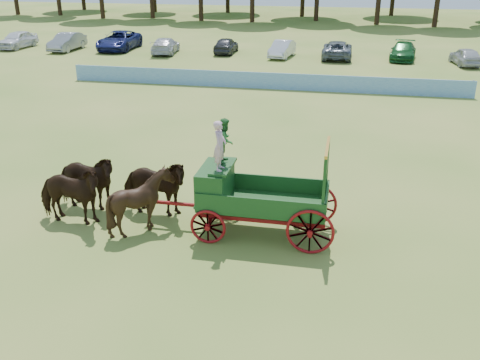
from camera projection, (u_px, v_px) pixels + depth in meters
name	position (u px, v px, depth m)	size (l,w,h in m)	color
ground	(205.00, 208.00, 18.21)	(160.00, 160.00, 0.00)	#9B9346
horse_lead_left	(69.00, 195.00, 16.81)	(1.07, 2.35, 1.99)	black
horse_lead_right	(86.00, 182.00, 17.80)	(1.07, 2.35, 1.99)	black
horse_wheel_left	(141.00, 201.00, 16.36)	(1.61, 1.81, 1.99)	black
horse_wheel_right	(154.00, 187.00, 17.36)	(1.07, 2.35, 1.99)	black
farm_dray	(241.00, 186.00, 16.11)	(5.99, 2.00, 3.63)	maroon
sponsor_banner	(262.00, 81.00, 34.46)	(26.00, 0.08, 1.05)	#206DB1
parked_cars	(278.00, 48.00, 45.33)	(52.04, 7.35, 1.65)	silver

